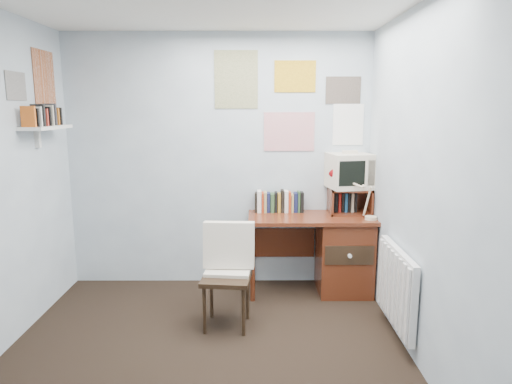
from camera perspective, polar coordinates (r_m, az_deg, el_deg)
ground at (r=3.33m, az=-6.86°, el=-22.05°), size 3.50×3.50×0.00m
back_wall at (r=4.58m, az=-4.68°, el=3.77°), size 3.00×0.02×2.50m
right_wall at (r=3.05m, az=21.76°, el=-0.36°), size 0.02×3.50×2.50m
desk at (r=4.55m, az=10.20°, el=-7.30°), size 1.20×0.55×0.76m
desk_chair at (r=3.79m, az=-3.72°, el=-10.74°), size 0.46×0.44×0.83m
desk_lamp at (r=4.33m, az=14.27°, el=-0.77°), size 0.34×0.32×0.40m
tv_riser at (r=4.56m, az=11.61°, el=-1.09°), size 0.40×0.30×0.25m
crt_tv at (r=4.53m, az=11.59°, el=2.80°), size 0.45×0.43×0.37m
book_row at (r=4.54m, az=3.63°, el=-1.12°), size 0.60×0.14×0.22m
radiator at (r=3.77m, az=17.17°, el=-11.25°), size 0.09×0.80×0.60m
wall_shelf at (r=4.26m, az=-24.75°, el=7.34°), size 0.20×0.62×0.24m
posters_back at (r=4.54m, az=4.22°, el=11.31°), size 1.20×0.01×0.90m
posters_left at (r=4.31m, az=-26.31°, el=12.31°), size 0.01×0.70×0.60m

